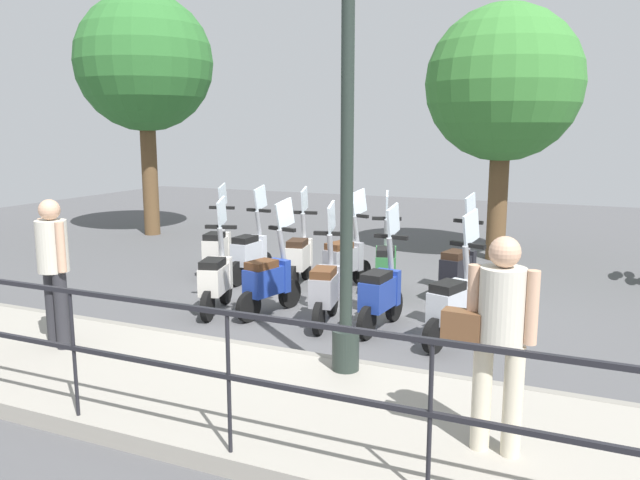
{
  "coord_description": "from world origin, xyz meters",
  "views": [
    {
      "loc": [
        -7.77,
        -3.01,
        2.47
      ],
      "look_at": [
        0.2,
        0.5,
        0.9
      ],
      "focal_mm": 35.0,
      "sensor_mm": 36.0,
      "label": 1
    }
  ],
  "objects_px": {
    "scooter_near_4": "(216,278)",
    "scooter_far_3": "(300,255)",
    "pedestrian_with_bag": "(498,329)",
    "scooter_far_0": "(459,268)",
    "tree_large": "(144,64)",
    "tree_distant": "(503,85)",
    "scooter_near_0": "(454,304)",
    "scooter_near_2": "(326,287)",
    "lamp_post_near": "(347,176)",
    "pedestrian_distant": "(53,262)",
    "scooter_near_1": "(381,292)",
    "scooter_far_2": "(345,259)",
    "scooter_far_1": "(386,265)",
    "scooter_far_5": "(218,248)",
    "scooter_near_3": "(269,279)",
    "scooter_far_4": "(250,252)"
  },
  "relations": [
    {
      "from": "scooter_near_1",
      "to": "scooter_near_2",
      "type": "height_order",
      "value": "same"
    },
    {
      "from": "tree_large",
      "to": "scooter_near_3",
      "type": "height_order",
      "value": "tree_large"
    },
    {
      "from": "tree_distant",
      "to": "scooter_far_2",
      "type": "distance_m",
      "value": 4.64
    },
    {
      "from": "pedestrian_with_bag",
      "to": "scooter_far_4",
      "type": "distance_m",
      "value": 6.24
    },
    {
      "from": "lamp_post_near",
      "to": "scooter_far_5",
      "type": "bearing_deg",
      "value": 47.37
    },
    {
      "from": "scooter_far_5",
      "to": "scooter_far_0",
      "type": "bearing_deg",
      "value": -102.39
    },
    {
      "from": "pedestrian_distant",
      "to": "scooter_far_1",
      "type": "bearing_deg",
      "value": 166.32
    },
    {
      "from": "scooter_far_5",
      "to": "scooter_far_2",
      "type": "bearing_deg",
      "value": -102.64
    },
    {
      "from": "scooter_far_1",
      "to": "scooter_far_5",
      "type": "distance_m",
      "value": 2.99
    },
    {
      "from": "lamp_post_near",
      "to": "scooter_near_0",
      "type": "distance_m",
      "value": 2.32
    },
    {
      "from": "scooter_near_4",
      "to": "scooter_far_3",
      "type": "height_order",
      "value": "same"
    },
    {
      "from": "pedestrian_distant",
      "to": "scooter_near_0",
      "type": "xyz_separation_m",
      "value": [
        2.19,
        -3.79,
        -0.6
      ]
    },
    {
      "from": "scooter_near_1",
      "to": "scooter_far_4",
      "type": "height_order",
      "value": "same"
    },
    {
      "from": "scooter_near_1",
      "to": "scooter_near_2",
      "type": "bearing_deg",
      "value": 101.78
    },
    {
      "from": "pedestrian_with_bag",
      "to": "scooter_near_0",
      "type": "height_order",
      "value": "pedestrian_with_bag"
    },
    {
      "from": "scooter_near_2",
      "to": "scooter_far_5",
      "type": "bearing_deg",
      "value": 47.31
    },
    {
      "from": "pedestrian_distant",
      "to": "scooter_far_4",
      "type": "height_order",
      "value": "pedestrian_distant"
    },
    {
      "from": "scooter_near_0",
      "to": "scooter_near_3",
      "type": "xyz_separation_m",
      "value": [
        0.17,
        2.49,
        0.0
      ]
    },
    {
      "from": "lamp_post_near",
      "to": "scooter_near_2",
      "type": "height_order",
      "value": "lamp_post_near"
    },
    {
      "from": "pedestrian_distant",
      "to": "scooter_near_4",
      "type": "bearing_deg",
      "value": -176.75
    },
    {
      "from": "scooter_near_1",
      "to": "scooter_far_2",
      "type": "relative_size",
      "value": 1.0
    },
    {
      "from": "pedestrian_distant",
      "to": "scooter_near_1",
      "type": "height_order",
      "value": "pedestrian_distant"
    },
    {
      "from": "scooter_near_0",
      "to": "scooter_far_3",
      "type": "bearing_deg",
      "value": 75.77
    },
    {
      "from": "scooter_near_2",
      "to": "scooter_near_4",
      "type": "xyz_separation_m",
      "value": [
        -0.11,
        1.56,
        0.0
      ]
    },
    {
      "from": "scooter_far_0",
      "to": "scooter_far_2",
      "type": "height_order",
      "value": "same"
    },
    {
      "from": "pedestrian_distant",
      "to": "scooter_near_4",
      "type": "xyz_separation_m",
      "value": [
        2.16,
        -0.6,
        -0.6
      ]
    },
    {
      "from": "scooter_far_2",
      "to": "scooter_near_0",
      "type": "bearing_deg",
      "value": -113.92
    },
    {
      "from": "scooter_near_2",
      "to": "pedestrian_with_bag",
      "type": "bearing_deg",
      "value": -148.13
    },
    {
      "from": "pedestrian_with_bag",
      "to": "scooter_near_3",
      "type": "height_order",
      "value": "pedestrian_with_bag"
    },
    {
      "from": "tree_large",
      "to": "scooter_far_3",
      "type": "distance_m",
      "value": 6.92
    },
    {
      "from": "lamp_post_near",
      "to": "tree_large",
      "type": "relative_size",
      "value": 0.78
    },
    {
      "from": "lamp_post_near",
      "to": "pedestrian_distant",
      "type": "distance_m",
      "value": 3.28
    },
    {
      "from": "lamp_post_near",
      "to": "scooter_near_3",
      "type": "bearing_deg",
      "value": 45.67
    },
    {
      "from": "scooter_far_4",
      "to": "scooter_far_5",
      "type": "height_order",
      "value": "same"
    },
    {
      "from": "scooter_near_1",
      "to": "scooter_far_3",
      "type": "relative_size",
      "value": 1.0
    },
    {
      "from": "pedestrian_with_bag",
      "to": "scooter_near_0",
      "type": "distance_m",
      "value": 2.78
    },
    {
      "from": "pedestrian_with_bag",
      "to": "scooter_far_0",
      "type": "distance_m",
      "value": 4.61
    },
    {
      "from": "scooter_far_0",
      "to": "lamp_post_near",
      "type": "bearing_deg",
      "value": -174.73
    },
    {
      "from": "lamp_post_near",
      "to": "scooter_far_4",
      "type": "distance_m",
      "value": 4.67
    },
    {
      "from": "scooter_near_4",
      "to": "scooter_far_3",
      "type": "xyz_separation_m",
      "value": [
        1.78,
        -0.39,
        0.0
      ]
    },
    {
      "from": "pedestrian_with_bag",
      "to": "scooter_near_2",
      "type": "relative_size",
      "value": 1.03
    },
    {
      "from": "scooter_near_2",
      "to": "scooter_far_5",
      "type": "xyz_separation_m",
      "value": [
        1.68,
        2.7,
        0.0
      ]
    },
    {
      "from": "scooter_far_1",
      "to": "scooter_far_4",
      "type": "xyz_separation_m",
      "value": [
        0.04,
        2.32,
        0.0
      ]
    },
    {
      "from": "scooter_far_1",
      "to": "scooter_far_5",
      "type": "xyz_separation_m",
      "value": [
        0.1,
        2.98,
        0.0
      ]
    },
    {
      "from": "scooter_far_2",
      "to": "tree_large",
      "type": "bearing_deg",
      "value": 81.56
    },
    {
      "from": "tree_large",
      "to": "tree_distant",
      "type": "distance_m",
      "value": 7.83
    },
    {
      "from": "scooter_far_0",
      "to": "scooter_far_3",
      "type": "relative_size",
      "value": 1.0
    },
    {
      "from": "scooter_near_2",
      "to": "scooter_far_2",
      "type": "xyz_separation_m",
      "value": [
        1.72,
        0.42,
        0.0
      ]
    },
    {
      "from": "scooter_far_1",
      "to": "scooter_far_5",
      "type": "relative_size",
      "value": 1.0
    },
    {
      "from": "tree_large",
      "to": "scooter_far_3",
      "type": "xyz_separation_m",
      "value": [
        -2.95,
        -5.26,
        -3.4
      ]
    }
  ]
}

